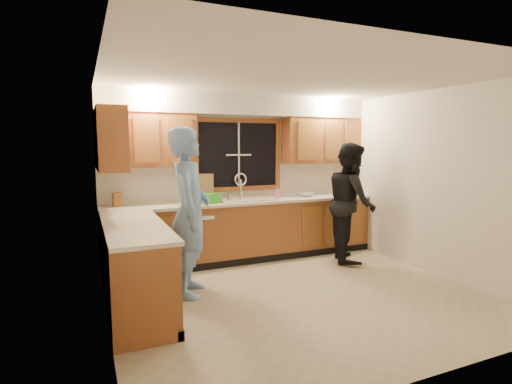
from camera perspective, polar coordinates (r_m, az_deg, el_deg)
floor at (r=4.92m, az=5.79°, el=-14.28°), size 4.20×4.20×0.00m
ceiling at (r=4.64m, az=6.19°, el=15.87°), size 4.20×4.20×0.00m
wall_back at (r=6.33m, az=-2.52°, el=2.16°), size 4.20×0.00×4.20m
wall_left at (r=4.03m, az=-21.02°, el=-1.04°), size 0.00×3.80×3.80m
wall_right at (r=5.94m, az=23.92°, el=1.25°), size 0.00×3.80×3.80m
base_cabinets_back at (r=6.18m, az=-1.48°, el=-5.57°), size 4.20×0.60×0.88m
base_cabinets_left at (r=4.56m, az=-16.96°, el=-10.40°), size 0.60×1.90×0.88m
countertop_back at (r=6.08m, az=-1.44°, el=-1.36°), size 4.20×0.63×0.04m
countertop_left at (r=4.45m, az=-16.97°, el=-4.72°), size 0.63×1.90×0.04m
upper_cabinets_left at (r=5.78m, az=-15.35°, el=7.17°), size 1.35×0.33×0.75m
upper_cabinets_right at (r=6.81m, az=9.32°, el=7.25°), size 1.35×0.33×0.75m
upper_cabinets_return at (r=5.12m, az=-20.04°, el=7.07°), size 0.33×0.90×0.75m
soffit at (r=6.17m, az=-1.98°, el=12.26°), size 4.20×0.35×0.30m
window_frame at (r=6.30m, az=-2.51°, el=5.32°), size 1.44×0.03×1.14m
sink at (r=6.10m, az=-1.51°, el=-1.66°), size 0.86×0.52×0.57m
dishwasher at (r=5.91m, az=-9.14°, el=-6.51°), size 0.60×0.56×0.82m
stove at (r=4.02m, az=-15.99°, el=-12.60°), size 0.58×0.75×0.90m
man at (r=4.71m, az=-9.45°, el=-2.84°), size 0.68×0.83×1.97m
woman at (r=6.20m, az=13.41°, el=-1.40°), size 0.99×1.08×1.80m
knife_block at (r=5.77m, az=-19.24°, el=-1.02°), size 0.13×0.11×0.19m
cutting_board at (r=6.06m, az=-7.52°, el=0.69°), size 0.32×0.18×0.40m
dish_crate at (r=5.82m, az=-6.97°, el=-0.88°), size 0.35×0.34×0.14m
soap_bottle at (r=6.36m, az=3.05°, el=-0.01°), size 0.10×0.10×0.18m
bowl at (r=6.54m, az=7.18°, el=-0.39°), size 0.28×0.28×0.06m
can_left at (r=5.88m, az=-3.80°, el=-0.84°), size 0.08×0.08×0.12m
can_right at (r=5.97m, az=-2.17°, el=-0.76°), size 0.08×0.08×0.12m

